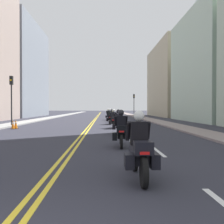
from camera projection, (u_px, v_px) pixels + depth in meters
The scene contains 20 objects.
ground_plane at pixel (97, 117), 50.24m from camera, with size 264.00×264.00×0.00m, color #2B2B35.
sidewalk_left at pixel (55, 117), 50.00m from camera, with size 2.04×144.00×0.12m, color gray.
sidewalk_right at pixel (139, 117), 50.48m from camera, with size 2.04×144.00×0.12m, color gray.
centreline_yellow_inner at pixel (96, 117), 50.24m from camera, with size 0.12×132.00×0.01m, color yellow.
centreline_yellow_outer at pixel (98, 117), 50.25m from camera, with size 0.12×132.00×0.01m, color yellow.
lane_dashes_white at pixel (122, 122), 31.36m from camera, with size 0.14×56.40×0.01m.
building_right_1 at pixel (211, 67), 34.65m from camera, with size 6.27×16.25×14.06m.
building_left_2 at pixel (21, 70), 54.00m from camera, with size 6.76×21.07×18.61m.
building_right_2 at pixel (179, 81), 55.68m from camera, with size 9.72×21.22×14.64m.
motorcycle_0 at pixel (139, 151), 6.28m from camera, with size 0.76×2.24×1.63m.
motorcycle_1 at pixel (121, 132), 11.65m from camera, with size 0.78×2.21×1.62m.
motorcycle_2 at pixel (118, 124), 17.12m from camera, with size 0.78×2.21×1.61m.
motorcycle_3 at pixel (113, 120), 22.30m from camera, with size 0.78×2.25×1.62m.
motorcycle_4 at pixel (110, 118), 27.90m from camera, with size 0.77×2.12×1.63m.
motorcycle_5 at pixel (112, 117), 33.23m from camera, with size 0.76×2.11×1.60m.
motorcycle_6 at pixel (108, 115), 37.94m from camera, with size 0.78×2.22×1.61m.
traffic_cone_0 at pixel (13, 124), 21.57m from camera, with size 0.33×0.33×0.76m.
traffic_cone_1 at pixel (16, 124), 21.88m from camera, with size 0.36×0.36×0.79m.
traffic_light_near at pixel (11, 92), 24.71m from camera, with size 0.28×0.38×4.65m.
traffic_light_far at pixel (134, 101), 52.62m from camera, with size 0.28×0.38×4.44m.
Camera 1 is at (1.30, -2.29, 1.68)m, focal length 43.00 mm.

